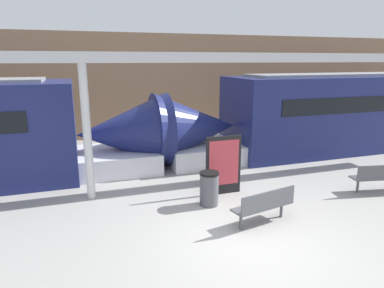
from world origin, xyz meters
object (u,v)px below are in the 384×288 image
bench_near (265,204)px  trash_bin (209,189)px  poster_board (223,165)px  support_column_near (87,133)px  train_left (360,112)px

bench_near → trash_bin: 1.66m
bench_near → trash_bin: size_ratio=1.78×
poster_board → bench_near: bearing=-85.7°
support_column_near → trash_bin: bearing=-27.3°
poster_board → support_column_near: size_ratio=0.46×
poster_board → trash_bin: bearing=-137.9°
bench_near → trash_bin: trash_bin is taller
train_left → bench_near: 9.46m
bench_near → support_column_near: support_column_near is taller
trash_bin → support_column_near: (-2.94, 1.52, 1.38)m
trash_bin → bench_near: bearing=-60.6°
train_left → bench_near: train_left is taller
train_left → bench_near: (-7.78, -5.29, -1.00)m
poster_board → support_column_near: (-3.60, 0.92, 0.98)m
bench_near → support_column_near: size_ratio=0.44×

